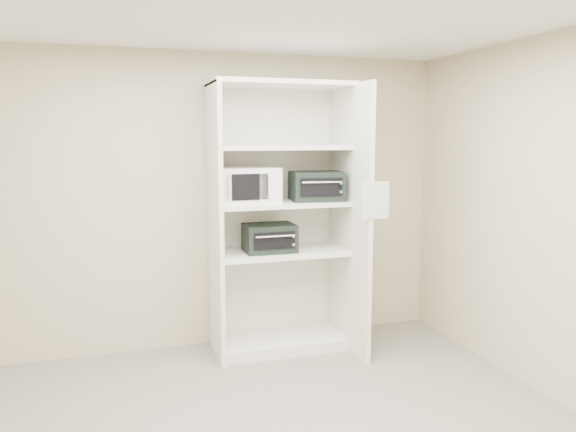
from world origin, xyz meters
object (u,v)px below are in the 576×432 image
object	(u,v)px
shelving_unit	(285,227)
microwave	(248,185)
toaster_oven_upper	(317,186)
toaster_oven_lower	(269,238)

from	to	relation	value
shelving_unit	microwave	xyz separation A→B (m)	(-0.35, -0.01, 0.39)
toaster_oven_upper	microwave	bearing A→B (deg)	-177.53
shelving_unit	microwave	size ratio (longest dim) A/B	4.70
shelving_unit	microwave	distance (m)	0.53
toaster_oven_upper	toaster_oven_lower	world-z (taller)	toaster_oven_upper
microwave	shelving_unit	bearing A→B (deg)	0.80
microwave	toaster_oven_lower	xyz separation A→B (m)	(0.19, -0.01, -0.48)
toaster_oven_upper	shelving_unit	bearing A→B (deg)	174.40
microwave	toaster_oven_upper	size ratio (longest dim) A/B	1.12
microwave	toaster_oven_lower	size ratio (longest dim) A/B	1.16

